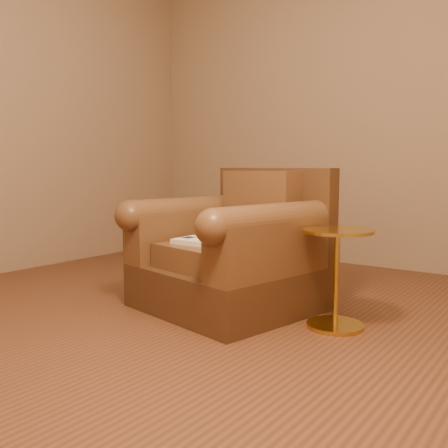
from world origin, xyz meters
The scene contains 6 objects.
floor centered at (0.00, 0.00, 0.00)m, with size 4.00×4.00×0.00m, color brown.
room centered at (0.00, 0.00, 1.71)m, with size 4.02×4.02×2.71m.
armchair centered at (0.05, 0.28, 0.33)m, with size 1.09×1.06×0.84m.
teddy_bear centered at (0.10, 0.35, 0.48)m, with size 0.16×0.18×0.21m.
guidebook centered at (-0.01, 0.09, 0.42)m, with size 0.37×0.22×0.03m.
side_table centered at (0.72, 0.27, 0.28)m, with size 0.38×0.38×0.53m.
Camera 1 is at (1.76, -2.15, 0.85)m, focal length 40.00 mm.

